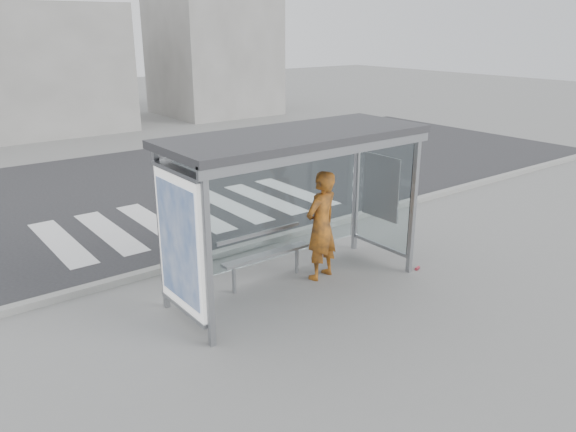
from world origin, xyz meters
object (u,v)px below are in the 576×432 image
at_px(bus_shelter, 275,176).
at_px(person, 321,226).
at_px(soda_can, 417,268).
at_px(bench, 265,254).

height_order(bus_shelter, person, bus_shelter).
height_order(person, soda_can, person).
distance_m(bus_shelter, soda_can, 3.32).
bearing_deg(soda_can, bench, 153.16).
xyz_separation_m(bus_shelter, soda_can, (2.56, -0.80, -1.95)).
bearing_deg(person, soda_can, 140.65).
distance_m(bench, soda_can, 2.79).
distance_m(person, soda_can, 2.01).
bearing_deg(bench, person, -25.22).
bearing_deg(bus_shelter, bench, 75.79).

